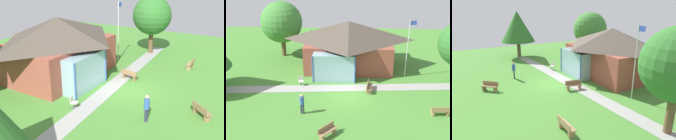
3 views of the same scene
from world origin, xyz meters
The scene contains 10 objects.
ground_plane centered at (0.00, 0.00, 0.00)m, with size 44.00×44.00×0.00m, color #478433.
pavilion centered at (0.00, 6.72, 2.60)m, with size 9.91×8.01×4.99m.
footpath centered at (0.00, 1.50, 0.01)m, with size 25.13×1.30×0.03m, color #999993.
flagpole centered at (5.82, 4.20, 3.25)m, with size 0.64×0.08×5.91m.
bench_rear_near_path centered at (2.01, 1.02, 0.40)m, with size 0.67×1.55×0.84m.
bench_lawn_far_right centered at (7.32, -2.69, 0.40)m, with size 1.51×0.46×0.84m.
bench_front_center centered at (-1.25, -5.58, 0.40)m, with size 1.32×1.42×0.84m.
patio_chair_west centered at (-4.35, 1.90, 0.42)m, with size 0.56×0.56×0.86m.
visitor_strolling_lawn centered at (-3.42, -2.86, 1.02)m, with size 0.34×0.34×1.74m.
tree_behind_pavilion_left centered at (-7.70, 9.54, 4.08)m, with size 4.76×4.76×6.48m.
Camera 2 is at (0.19, -20.65, 11.94)m, focal length 43.27 mm.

